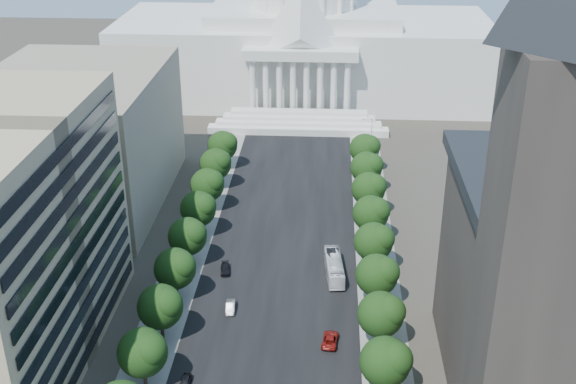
% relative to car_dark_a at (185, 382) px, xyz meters
% --- Properties ---
extents(road_asphalt, '(30.00, 260.00, 0.01)m').
position_rel_car_dark_a_xyz_m(road_asphalt, '(11.91, 53.74, -0.66)').
color(road_asphalt, black).
rests_on(road_asphalt, ground).
extents(sidewalk_left, '(8.00, 260.00, 0.02)m').
position_rel_car_dark_a_xyz_m(sidewalk_left, '(-7.09, 53.74, -0.66)').
color(sidewalk_left, gray).
rests_on(sidewalk_left, ground).
extents(sidewalk_right, '(8.00, 260.00, 0.02)m').
position_rel_car_dark_a_xyz_m(sidewalk_right, '(30.91, 53.74, -0.66)').
color(sidewalk_right, gray).
rests_on(sidewalk_right, ground).
extents(capitol, '(120.00, 56.00, 73.00)m').
position_rel_car_dark_a_xyz_m(capitol, '(11.91, 148.63, 19.35)').
color(capitol, white).
rests_on(capitol, ground).
extents(office_block_left_far, '(38.00, 52.00, 30.00)m').
position_rel_car_dark_a_xyz_m(office_block_left_far, '(-36.09, 63.74, 14.34)').
color(office_block_left_far, gray).
rests_on(office_block_left_far, ground).
extents(tree_l_c, '(7.79, 7.60, 9.97)m').
position_rel_car_dark_a_xyz_m(tree_l_c, '(-5.75, -0.46, 5.80)').
color(tree_l_c, '#33261C').
rests_on(tree_l_c, ground).
extents(tree_l_d, '(7.79, 7.60, 9.97)m').
position_rel_car_dark_a_xyz_m(tree_l_d, '(-5.75, 11.54, 5.80)').
color(tree_l_d, '#33261C').
rests_on(tree_l_d, ground).
extents(tree_l_e, '(7.79, 7.60, 9.97)m').
position_rel_car_dark_a_xyz_m(tree_l_e, '(-5.75, 23.54, 5.80)').
color(tree_l_e, '#33261C').
rests_on(tree_l_e, ground).
extents(tree_l_f, '(7.79, 7.60, 9.97)m').
position_rel_car_dark_a_xyz_m(tree_l_f, '(-5.75, 35.54, 5.80)').
color(tree_l_f, '#33261C').
rests_on(tree_l_f, ground).
extents(tree_l_g, '(7.79, 7.60, 9.97)m').
position_rel_car_dark_a_xyz_m(tree_l_g, '(-5.75, 47.54, 5.80)').
color(tree_l_g, '#33261C').
rests_on(tree_l_g, ground).
extents(tree_l_h, '(7.79, 7.60, 9.97)m').
position_rel_car_dark_a_xyz_m(tree_l_h, '(-5.75, 59.54, 5.80)').
color(tree_l_h, '#33261C').
rests_on(tree_l_h, ground).
extents(tree_l_i, '(7.79, 7.60, 9.97)m').
position_rel_car_dark_a_xyz_m(tree_l_i, '(-5.75, 71.54, 5.80)').
color(tree_l_i, '#33261C').
rests_on(tree_l_i, ground).
extents(tree_l_j, '(7.79, 7.60, 9.97)m').
position_rel_car_dark_a_xyz_m(tree_l_j, '(-5.75, 83.54, 5.80)').
color(tree_l_j, '#33261C').
rests_on(tree_l_j, ground).
extents(tree_r_c, '(7.79, 7.60, 9.97)m').
position_rel_car_dark_a_xyz_m(tree_r_c, '(30.25, -0.46, 5.80)').
color(tree_r_c, '#33261C').
rests_on(tree_r_c, ground).
extents(tree_r_d, '(7.79, 7.60, 9.97)m').
position_rel_car_dark_a_xyz_m(tree_r_d, '(30.25, 11.54, 5.80)').
color(tree_r_d, '#33261C').
rests_on(tree_r_d, ground).
extents(tree_r_e, '(7.79, 7.60, 9.97)m').
position_rel_car_dark_a_xyz_m(tree_r_e, '(30.25, 23.54, 5.80)').
color(tree_r_e, '#33261C').
rests_on(tree_r_e, ground).
extents(tree_r_f, '(7.79, 7.60, 9.97)m').
position_rel_car_dark_a_xyz_m(tree_r_f, '(30.25, 35.54, 5.80)').
color(tree_r_f, '#33261C').
rests_on(tree_r_f, ground).
extents(tree_r_g, '(7.79, 7.60, 9.97)m').
position_rel_car_dark_a_xyz_m(tree_r_g, '(30.25, 47.54, 5.80)').
color(tree_r_g, '#33261C').
rests_on(tree_r_g, ground).
extents(tree_r_h, '(7.79, 7.60, 9.97)m').
position_rel_car_dark_a_xyz_m(tree_r_h, '(30.25, 59.54, 5.80)').
color(tree_r_h, '#33261C').
rests_on(tree_r_h, ground).
extents(tree_r_i, '(7.79, 7.60, 9.97)m').
position_rel_car_dark_a_xyz_m(tree_r_i, '(30.25, 71.54, 5.80)').
color(tree_r_i, '#33261C').
rests_on(tree_r_i, ground).
extents(tree_r_j, '(7.79, 7.60, 9.97)m').
position_rel_car_dark_a_xyz_m(tree_r_j, '(30.25, 83.54, 5.80)').
color(tree_r_j, '#33261C').
rests_on(tree_r_j, ground).
extents(streetlight_b, '(2.61, 0.44, 9.00)m').
position_rel_car_dark_a_xyz_m(streetlight_b, '(31.82, -1.26, 5.17)').
color(streetlight_b, gray).
rests_on(streetlight_b, ground).
extents(streetlight_c, '(2.61, 0.44, 9.00)m').
position_rel_car_dark_a_xyz_m(streetlight_c, '(31.82, 23.74, 5.17)').
color(streetlight_c, gray).
rests_on(streetlight_c, ground).
extents(streetlight_d, '(2.61, 0.44, 9.00)m').
position_rel_car_dark_a_xyz_m(streetlight_d, '(31.82, 48.74, 5.17)').
color(streetlight_d, gray).
rests_on(streetlight_d, ground).
extents(streetlight_e, '(2.61, 0.44, 9.00)m').
position_rel_car_dark_a_xyz_m(streetlight_e, '(31.82, 73.74, 5.17)').
color(streetlight_e, gray).
rests_on(streetlight_e, ground).
extents(streetlight_f, '(2.61, 0.44, 9.00)m').
position_rel_car_dark_a_xyz_m(streetlight_f, '(31.82, 98.74, 5.17)').
color(streetlight_f, gray).
rests_on(streetlight_f, ground).
extents(car_dark_a, '(1.58, 3.86, 1.31)m').
position_rel_car_dark_a_xyz_m(car_dark_a, '(0.00, 0.00, 0.00)').
color(car_dark_a, black).
rests_on(car_dark_a, ground).
extents(car_silver, '(1.86, 4.43, 1.42)m').
position_rel_car_dark_a_xyz_m(car_silver, '(4.22, 20.30, 0.06)').
color(car_silver, '#A1A4A8').
rests_on(car_silver, ground).
extents(car_red, '(3.07, 5.62, 1.49)m').
position_rel_car_dark_a_xyz_m(car_red, '(21.92, 11.85, 0.09)').
color(car_red, maroon).
rests_on(car_red, ground).
extents(car_dark_b, '(2.38, 4.61, 1.28)m').
position_rel_car_dark_a_xyz_m(car_dark_b, '(1.49, 33.06, -0.02)').
color(car_dark_b, black).
rests_on(car_dark_b, ground).
extents(city_bus, '(4.10, 12.76, 3.49)m').
position_rel_car_dark_a_xyz_m(city_bus, '(22.53, 33.27, 1.09)').
color(city_bus, white).
rests_on(city_bus, ground).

